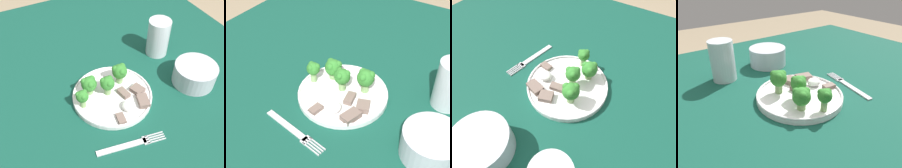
% 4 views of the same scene
% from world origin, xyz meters
% --- Properties ---
extents(table, '(1.34, 1.12, 0.70)m').
position_xyz_m(table, '(0.00, 0.00, 0.62)').
color(table, '#114738').
rests_on(table, ground_plane).
extents(dinner_plate, '(0.23, 0.23, 0.02)m').
position_xyz_m(dinner_plate, '(-0.03, -0.00, 0.71)').
color(dinner_plate, white).
rests_on(dinner_plate, table).
extents(fork, '(0.05, 0.18, 0.00)m').
position_xyz_m(fork, '(0.13, -0.03, 0.70)').
color(fork, silver).
rests_on(fork, table).
extents(cream_bowl, '(0.13, 0.13, 0.06)m').
position_xyz_m(cream_bowl, '(0.02, 0.25, 0.73)').
color(cream_bowl, '#B7BCC6').
rests_on(cream_bowl, table).
extents(drinking_glass, '(0.07, 0.07, 0.13)m').
position_xyz_m(drinking_glass, '(-0.15, 0.23, 0.76)').
color(drinking_glass, silver).
rests_on(drinking_glass, table).
extents(broccoli_floret_near_rim_left, '(0.05, 0.05, 0.07)m').
position_xyz_m(broccoli_floret_near_rim_left, '(-0.07, 0.04, 0.75)').
color(broccoli_floret_near_rim_left, '#7FA866').
rests_on(broccoli_floret_near_rim_left, dinner_plate).
extents(broccoli_floret_center_left, '(0.04, 0.04, 0.06)m').
position_xyz_m(broccoli_floret_center_left, '(-0.03, -0.09, 0.75)').
color(broccoli_floret_center_left, '#7FA866').
rests_on(broccoli_floret_center_left, dinner_plate).
extents(broccoli_floret_back_left, '(0.04, 0.04, 0.06)m').
position_xyz_m(broccoli_floret_back_left, '(-0.04, -0.01, 0.75)').
color(broccoli_floret_back_left, '#7FA866').
rests_on(broccoli_floret_back_left, dinner_plate).
extents(broccoli_floret_front_left, '(0.05, 0.05, 0.06)m').
position_xyz_m(broccoli_floret_front_left, '(-0.07, -0.06, 0.75)').
color(broccoli_floret_front_left, '#7FA866').
rests_on(broccoli_floret_front_left, dinner_plate).
extents(meat_slice_front_slice, '(0.04, 0.03, 0.01)m').
position_xyz_m(meat_slice_front_slice, '(0.06, -0.02, 0.72)').
color(meat_slice_front_slice, '#756056').
rests_on(meat_slice_front_slice, dinner_plate).
extents(meat_slice_middle_slice, '(0.04, 0.03, 0.01)m').
position_xyz_m(meat_slice_middle_slice, '(-0.02, 0.03, 0.72)').
color(meat_slice_middle_slice, '#756056').
rests_on(meat_slice_middle_slice, dinner_plate).
extents(meat_slice_rear_slice, '(0.05, 0.04, 0.01)m').
position_xyz_m(meat_slice_rear_slice, '(-0.01, 0.07, 0.72)').
color(meat_slice_rear_slice, '#756056').
rests_on(meat_slice_rear_slice, dinner_plate).
extents(meat_slice_edge_slice, '(0.05, 0.04, 0.02)m').
position_xyz_m(meat_slice_edge_slice, '(0.03, 0.06, 0.72)').
color(meat_slice_edge_slice, '#756056').
rests_on(meat_slice_edge_slice, dinner_plate).
extents(sauce_dollop, '(0.04, 0.04, 0.02)m').
position_xyz_m(sauce_dollop, '(0.03, 0.02, 0.72)').
color(sauce_dollop, white).
rests_on(sauce_dollop, dinner_plate).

